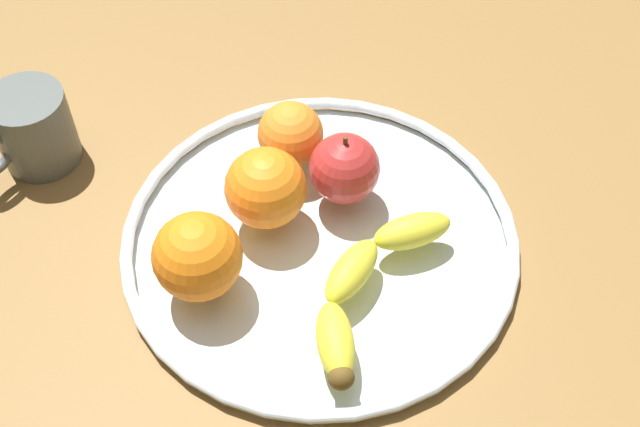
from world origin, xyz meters
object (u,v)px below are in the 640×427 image
at_px(orange_back_left, 290,134).
at_px(ambient_mug, 33,129).
at_px(orange_front_left, 265,188).
at_px(apple, 344,168).
at_px(orange_center, 197,256).
at_px(fruit_bowl, 320,239).
at_px(banana, 367,283).

height_order(orange_back_left, ambient_mug, same).
bearing_deg(orange_back_left, orange_front_left, 20.41).
xyz_separation_m(apple, orange_center, (0.16, -0.04, 0.01)).
height_order(fruit_bowl, banana, banana).
distance_m(orange_back_left, ambient_mug, 0.26).
relative_size(apple, ambient_mug, 0.67).
distance_m(orange_front_left, orange_back_left, 0.08).
relative_size(orange_back_left, ambient_mug, 0.58).
relative_size(orange_front_left, orange_center, 0.97).
relative_size(banana, orange_back_left, 3.28).
relative_size(orange_back_left, orange_center, 0.83).
height_order(apple, ambient_mug, apple).
xyz_separation_m(banana, ambient_mug, (0.05, -0.37, 0.01)).
xyz_separation_m(apple, orange_front_left, (0.07, -0.04, 0.00)).
xyz_separation_m(apple, orange_back_left, (-0.01, -0.07, -0.00)).
bearing_deg(ambient_mug, orange_back_left, 122.95).
distance_m(fruit_bowl, orange_back_left, 0.11).
bearing_deg(ambient_mug, fruit_bowl, 104.96).
height_order(banana, orange_center, orange_center).
height_order(fruit_bowl, apple, apple).
relative_size(apple, orange_center, 0.96).
bearing_deg(orange_back_left, ambient_mug, -57.05).
bearing_deg(orange_center, ambient_mug, -96.25).
relative_size(banana, apple, 2.82).
relative_size(banana, ambient_mug, 1.90).
xyz_separation_m(banana, apple, (-0.09, -0.08, 0.02)).
height_order(banana, ambient_mug, ambient_mug).
bearing_deg(fruit_bowl, orange_center, -26.15).
bearing_deg(fruit_bowl, apple, -167.91).
xyz_separation_m(fruit_bowl, apple, (-0.06, -0.01, 0.04)).
distance_m(fruit_bowl, orange_center, 0.13).
relative_size(apple, orange_back_left, 1.16).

